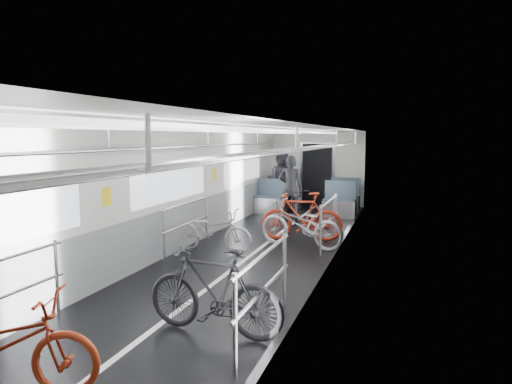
% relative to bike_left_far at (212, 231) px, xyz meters
% --- Properties ---
extents(car_shell, '(3.02, 14.01, 2.41)m').
position_rel_bike_left_far_xyz_m(car_shell, '(0.78, 1.51, 0.70)').
color(car_shell, black).
rests_on(car_shell, ground).
extents(bike_left_far, '(1.64, 0.58, 0.86)m').
position_rel_bike_left_far_xyz_m(bike_left_far, '(0.00, 0.00, 0.00)').
color(bike_left_far, '#9A9A9E').
rests_on(bike_left_far, floor).
extents(bike_right_near, '(1.73, 0.61, 1.02)m').
position_rel_bike_left_far_xyz_m(bike_right_near, '(1.49, -3.37, 0.08)').
color(bike_right_near, black).
rests_on(bike_right_near, floor).
extents(bike_right_mid, '(1.90, 1.03, 0.95)m').
position_rel_bike_left_far_xyz_m(bike_right_mid, '(1.52, 0.95, 0.04)').
color(bike_right_mid, '#B5B5BA').
rests_on(bike_right_mid, floor).
extents(bike_right_far, '(1.81, 0.75, 1.06)m').
position_rel_bike_left_far_xyz_m(bike_right_far, '(1.41, 1.55, 0.10)').
color(bike_right_far, '#B82D16').
rests_on(bike_right_far, floor).
extents(bike_aisle, '(0.97, 1.81, 0.90)m').
position_rel_bike_left_far_xyz_m(bike_aisle, '(0.82, 3.65, 0.02)').
color(bike_aisle, black).
rests_on(bike_aisle, floor).
extents(person_standing, '(0.67, 0.47, 1.75)m').
position_rel_bike_left_far_xyz_m(person_standing, '(0.62, 3.75, 0.45)').
color(person_standing, black).
rests_on(person_standing, floor).
extents(person_seated, '(0.96, 0.79, 1.80)m').
position_rel_bike_left_far_xyz_m(person_seated, '(-0.08, 5.33, 0.47)').
color(person_seated, '#2B2930').
rests_on(person_seated, floor).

